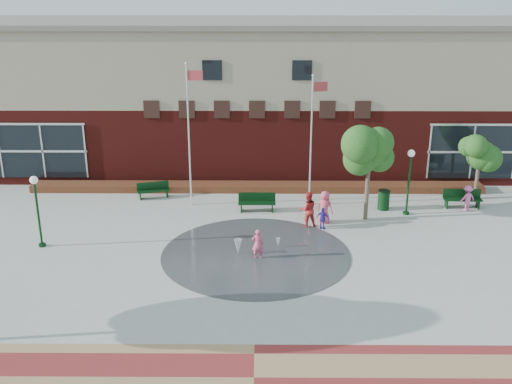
{
  "coord_description": "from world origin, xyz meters",
  "views": [
    {
      "loc": [
        0.17,
        -21.12,
        11.47
      ],
      "look_at": [
        0.0,
        4.0,
        2.6
      ],
      "focal_mm": 42.0,
      "sensor_mm": 36.0,
      "label": 1
    }
  ],
  "objects_px": {
    "flagpole_left": "(189,128)",
    "child_splash": "(258,244)",
    "bench_left": "(154,193)",
    "trash_can": "(384,200)",
    "flagpole_right": "(312,134)"
  },
  "relations": [
    {
      "from": "flagpole_left",
      "to": "child_splash",
      "type": "relative_size",
      "value": 5.6
    },
    {
      "from": "flagpole_left",
      "to": "flagpole_right",
      "type": "bearing_deg",
      "value": 4.91
    },
    {
      "from": "flagpole_right",
      "to": "child_splash",
      "type": "xyz_separation_m",
      "value": [
        -2.8,
        -6.67,
        -3.25
      ]
    },
    {
      "from": "trash_can",
      "to": "bench_left",
      "type": "bearing_deg",
      "value": 172.32
    },
    {
      "from": "flagpole_right",
      "to": "child_splash",
      "type": "height_order",
      "value": "flagpole_right"
    },
    {
      "from": "flagpole_left",
      "to": "child_splash",
      "type": "distance_m",
      "value": 8.34
    },
    {
      "from": "trash_can",
      "to": "flagpole_right",
      "type": "bearing_deg",
      "value": 170.05
    },
    {
      "from": "trash_can",
      "to": "child_splash",
      "type": "bearing_deg",
      "value": -137.93
    },
    {
      "from": "flagpole_right",
      "to": "bench_left",
      "type": "bearing_deg",
      "value": 159.05
    },
    {
      "from": "flagpole_left",
      "to": "trash_can",
      "type": "bearing_deg",
      "value": 0.98
    },
    {
      "from": "bench_left",
      "to": "trash_can",
      "type": "distance_m",
      "value": 12.61
    },
    {
      "from": "flagpole_right",
      "to": "trash_can",
      "type": "distance_m",
      "value": 5.17
    },
    {
      "from": "trash_can",
      "to": "child_splash",
      "type": "height_order",
      "value": "child_splash"
    },
    {
      "from": "flagpole_left",
      "to": "bench_left",
      "type": "height_order",
      "value": "flagpole_left"
    },
    {
      "from": "flagpole_left",
      "to": "bench_left",
      "type": "distance_m",
      "value": 4.7
    }
  ]
}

